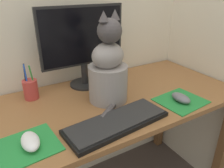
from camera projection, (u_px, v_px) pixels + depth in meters
name	position (u px, v px, depth m)	size (l,w,h in m)	color
desk	(100.00, 119.00, 1.10)	(1.45, 0.62, 0.74)	brown
monitor	(83.00, 42.00, 1.13)	(0.46, 0.17, 0.43)	black
keyboard	(117.00, 122.00, 0.88)	(0.45, 0.20, 0.02)	black
mousepad_left	(26.00, 146.00, 0.76)	(0.23, 0.21, 0.00)	#238438
mousepad_right	(181.00, 101.00, 1.06)	(0.23, 0.21, 0.00)	#238438
computer_mouse_left	(30.00, 141.00, 0.75)	(0.06, 0.11, 0.04)	white
computer_mouse_right	(181.00, 98.00, 1.04)	(0.06, 0.11, 0.04)	slate
cat	(108.00, 69.00, 1.01)	(0.24, 0.28, 0.42)	gray
pen_cup	(31.00, 89.00, 1.07)	(0.07, 0.07, 0.18)	#B23833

